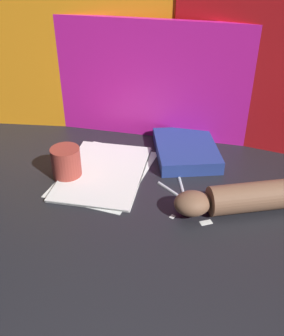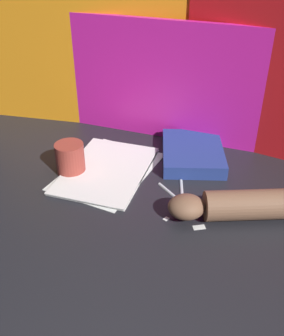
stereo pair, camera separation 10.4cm
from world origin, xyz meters
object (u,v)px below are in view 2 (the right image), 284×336
scissors (184,204)px  paper_stack (107,170)px  hand_forearm (240,205)px  book_closed (193,153)px  mug (70,158)px

scissors → paper_stack: bearing=164.1°
scissors → hand_forearm: 0.14m
scissors → book_closed: bearing=100.3°
scissors → hand_forearm: hand_forearm is taller
paper_stack → hand_forearm: (0.39, -0.07, 0.03)m
hand_forearm → mug: size_ratio=3.66×
paper_stack → scissors: size_ratio=2.06×
scissors → mug: (-0.34, 0.03, 0.04)m
paper_stack → scissors: scissors is taller
scissors → mug: mug is taller
book_closed → mug: mug is taller
scissors → hand_forearm: size_ratio=0.49×
paper_stack → scissors: 0.26m
paper_stack → book_closed: (0.21, 0.16, 0.02)m
book_closed → mug: size_ratio=3.08×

